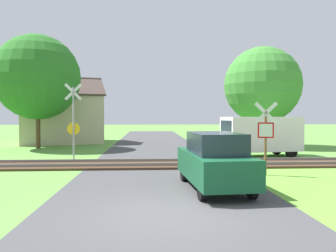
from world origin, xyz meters
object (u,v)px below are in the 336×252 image
at_px(tree_left, 37,77).
at_px(tree_right, 262,85).
at_px(crossing_sign_far, 73,119).
at_px(house, 62,118).
at_px(parked_car, 214,161).
at_px(mail_truck, 258,135).
at_px(stop_sign_near, 266,133).

bearing_deg(tree_left, tree_right, 1.57).
relative_size(crossing_sign_far, tree_right, 0.53).
height_order(crossing_sign_far, tree_left, tree_left).
relative_size(house, parked_car, 1.95).
distance_m(house, tree_right, 16.71).
bearing_deg(crossing_sign_far, tree_left, 110.47).
height_order(tree_left, parked_car, tree_left).
relative_size(house, mail_truck, 1.56).
distance_m(tree_left, parked_car, 17.20).
bearing_deg(parked_car, mail_truck, 58.48).
height_order(mail_truck, parked_car, mail_truck).
height_order(house, tree_right, tree_right).
relative_size(stop_sign_near, mail_truck, 0.56).
height_order(stop_sign_near, house, house).
xyz_separation_m(crossing_sign_far, tree_left, (-3.92, 6.45, 2.89)).
bearing_deg(house, stop_sign_near, -69.67).
bearing_deg(parked_car, crossing_sign_far, 125.76).
bearing_deg(tree_left, stop_sign_near, -42.54).
height_order(crossing_sign_far, house, house).
distance_m(house, mail_truck, 17.17).
bearing_deg(mail_truck, house, 44.11).
xyz_separation_m(crossing_sign_far, parked_car, (5.91, -7.05, -1.23)).
bearing_deg(crossing_sign_far, tree_right, 18.37).
height_order(tree_right, mail_truck, tree_right).
bearing_deg(tree_right, crossing_sign_far, -150.86).
bearing_deg(stop_sign_near, tree_right, -94.87).
height_order(tree_right, parked_car, tree_right).
bearing_deg(parked_car, house, 112.77).
bearing_deg(tree_right, stop_sign_near, -108.92).
xyz_separation_m(stop_sign_near, tree_right, (4.01, 11.71, 2.97)).
relative_size(crossing_sign_far, parked_car, 0.97).
distance_m(crossing_sign_far, house, 11.99).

